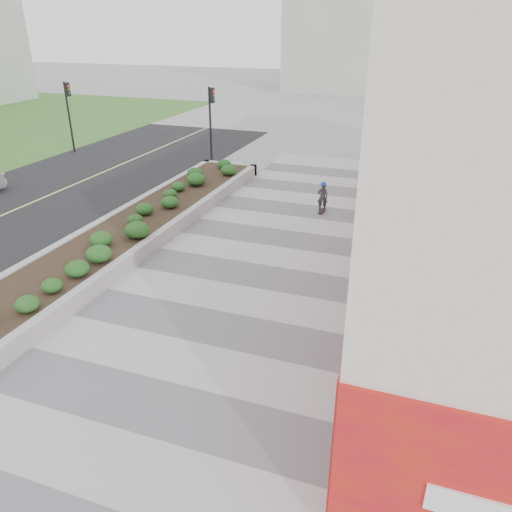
# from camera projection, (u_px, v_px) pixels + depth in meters

# --- Properties ---
(ground) EXTENTS (160.00, 160.00, 0.00)m
(ground) POSITION_uv_depth(u_px,v_px,m) (187.00, 368.00, 11.71)
(ground) COLOR gray
(ground) RESTS_ON ground
(walkway) EXTENTS (8.00, 36.00, 0.01)m
(walkway) POSITION_uv_depth(u_px,v_px,m) (235.00, 306.00, 14.26)
(walkway) COLOR #A8A8AD
(walkway) RESTS_ON ground
(building) EXTENTS (6.04, 24.08, 8.00)m
(building) POSITION_uv_depth(u_px,v_px,m) (512.00, 142.00, 15.53)
(building) COLOR beige
(building) RESTS_ON ground
(planter) EXTENTS (3.00, 18.00, 0.90)m
(planter) POSITION_uv_depth(u_px,v_px,m) (141.00, 221.00, 19.18)
(planter) COLOR #9E9EA0
(planter) RESTS_ON ground
(street) EXTENTS (10.00, 40.00, 0.00)m
(street) POSITION_uv_depth(u_px,v_px,m) (10.00, 212.00, 21.35)
(street) COLOR black
(street) RESTS_ON ground
(traffic_signal_near) EXTENTS (0.33, 0.28, 4.20)m
(traffic_signal_near) POSITION_uv_depth(u_px,v_px,m) (211.00, 114.00, 27.66)
(traffic_signal_near) COLOR black
(traffic_signal_near) RESTS_ON ground
(traffic_signal_far) EXTENTS (0.33, 0.28, 4.20)m
(traffic_signal_far) POSITION_uv_depth(u_px,v_px,m) (69.00, 107.00, 30.06)
(traffic_signal_far) COLOR black
(traffic_signal_far) RESTS_ON ground
(manhole_cover) EXTENTS (0.44, 0.44, 0.01)m
(manhole_cover) POSITION_uv_depth(u_px,v_px,m) (251.00, 309.00, 14.11)
(manhole_cover) COLOR #595654
(manhole_cover) RESTS_ON ground
(skateboarder) EXTENTS (0.49, 0.72, 1.35)m
(skateboarder) POSITION_uv_depth(u_px,v_px,m) (323.00, 197.00, 21.03)
(skateboarder) COLOR beige
(skateboarder) RESTS_ON ground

